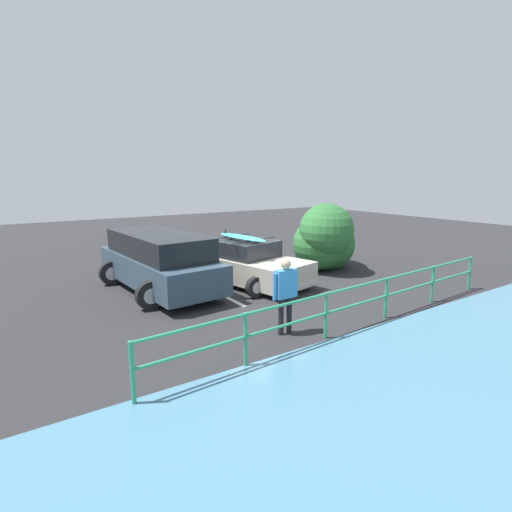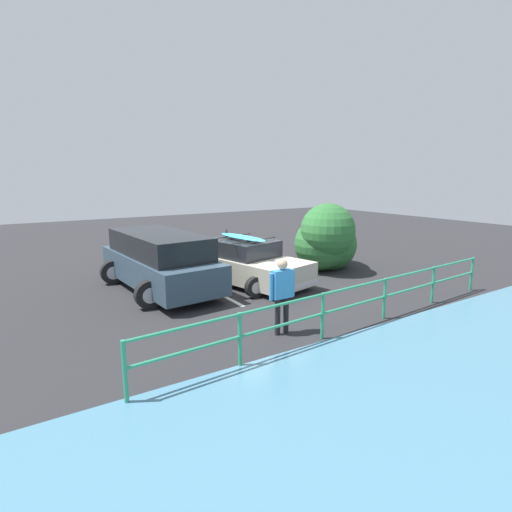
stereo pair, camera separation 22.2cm
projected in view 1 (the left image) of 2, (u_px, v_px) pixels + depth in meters
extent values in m
cube|color=#28282B|center=(260.00, 284.00, 12.35)|extent=(44.00, 44.00, 0.02)
cube|color=silver|center=(210.00, 289.00, 11.79)|extent=(0.12, 3.91, 0.00)
cube|color=#B7B29E|center=(245.00, 267.00, 12.36)|extent=(2.66, 4.48, 0.68)
cube|color=#23262B|center=(241.00, 248.00, 12.36)|extent=(1.96, 2.31, 0.50)
cube|color=silver|center=(298.00, 286.00, 11.02)|extent=(1.77, 0.50, 0.14)
cube|color=silver|center=(203.00, 264.00, 13.79)|extent=(1.77, 0.50, 0.14)
cylinder|color=black|center=(296.00, 275.00, 12.17)|extent=(0.58, 0.18, 0.58)
cylinder|color=#B7B7BC|center=(296.00, 275.00, 12.17)|extent=(0.32, 0.19, 0.32)
cylinder|color=black|center=(256.00, 287.00, 10.89)|extent=(0.58, 0.18, 0.58)
cylinder|color=#B7B7BC|center=(256.00, 287.00, 10.89)|extent=(0.32, 0.19, 0.32)
cylinder|color=black|center=(237.00, 263.00, 13.92)|extent=(0.58, 0.18, 0.58)
cylinder|color=#B7B7BC|center=(237.00, 263.00, 13.92)|extent=(0.32, 0.19, 0.32)
cylinder|color=black|center=(196.00, 272.00, 12.64)|extent=(0.58, 0.18, 0.58)
cylinder|color=#B7B7BC|center=(196.00, 272.00, 12.64)|extent=(0.32, 0.19, 0.32)
cylinder|color=black|center=(254.00, 240.00, 11.93)|extent=(1.81, 0.44, 0.03)
cylinder|color=black|center=(229.00, 237.00, 12.68)|extent=(1.81, 0.44, 0.03)
ellipsoid|color=#33B7D6|center=(242.00, 237.00, 12.18)|extent=(0.76, 2.16, 0.09)
cone|color=black|center=(226.00, 231.00, 12.79)|extent=(0.10, 0.10, 0.14)
cube|color=#334756|center=(160.00, 269.00, 11.56)|extent=(2.17, 4.97, 0.80)
cube|color=black|center=(159.00, 244.00, 11.41)|extent=(1.94, 3.89, 0.64)
cylinder|color=black|center=(128.00, 252.00, 13.49)|extent=(0.66, 0.23, 0.65)
cylinder|color=black|center=(214.00, 283.00, 11.04)|extent=(0.72, 0.22, 0.72)
cylinder|color=#B7B7BC|center=(214.00, 283.00, 11.04)|extent=(0.40, 0.23, 0.40)
cylinder|color=black|center=(150.00, 295.00, 9.93)|extent=(0.72, 0.22, 0.72)
cylinder|color=#B7B7BC|center=(150.00, 295.00, 9.93)|extent=(0.40, 0.23, 0.40)
cylinder|color=black|center=(168.00, 265.00, 13.30)|extent=(0.72, 0.22, 0.72)
cylinder|color=#B7B7BC|center=(168.00, 265.00, 13.30)|extent=(0.40, 0.23, 0.40)
cylinder|color=black|center=(112.00, 273.00, 12.18)|extent=(0.72, 0.22, 0.72)
cylinder|color=#B7B7BC|center=(112.00, 273.00, 12.18)|extent=(0.40, 0.23, 0.40)
cylinder|color=black|center=(289.00, 315.00, 8.44)|extent=(0.12, 0.12, 0.79)
cylinder|color=black|center=(281.00, 317.00, 8.33)|extent=(0.12, 0.12, 0.79)
cube|color=#3D8ED1|center=(286.00, 284.00, 8.25)|extent=(0.47, 0.19, 0.60)
sphere|color=#D6A884|center=(286.00, 264.00, 8.16)|extent=(0.22, 0.22, 0.22)
cylinder|color=#3D8ED1|center=(296.00, 283.00, 8.40)|extent=(0.08, 0.08, 0.56)
cylinder|color=#3D8ED1|center=(275.00, 287.00, 8.11)|extent=(0.08, 0.08, 0.56)
cylinder|color=#2D9366|center=(470.00, 273.00, 11.66)|extent=(0.07, 0.07, 0.97)
cylinder|color=#2D9366|center=(432.00, 284.00, 10.49)|extent=(0.07, 0.07, 0.97)
cylinder|color=#2D9366|center=(386.00, 298.00, 9.31)|extent=(0.07, 0.07, 0.97)
cylinder|color=#2D9366|center=(326.00, 316.00, 8.13)|extent=(0.07, 0.07, 0.97)
cylinder|color=#2D9366|center=(245.00, 339.00, 6.95)|extent=(0.07, 0.07, 0.97)
cylinder|color=#2D9366|center=(132.00, 373.00, 5.77)|extent=(0.07, 0.07, 0.97)
cylinder|color=#2D9366|center=(359.00, 286.00, 8.63)|extent=(10.04, 0.60, 0.06)
cylinder|color=#2D9366|center=(358.00, 304.00, 8.71)|extent=(10.04, 0.60, 0.06)
cylinder|color=brown|center=(326.00, 262.00, 14.47)|extent=(0.36, 0.36, 0.41)
sphere|color=#2D6B33|center=(321.00, 240.00, 14.22)|extent=(1.56, 1.56, 1.56)
sphere|color=#2D6B33|center=(326.00, 230.00, 13.50)|extent=(1.85, 1.85, 1.85)
sphere|color=#2D6B33|center=(327.00, 244.00, 14.33)|extent=(1.95, 1.95, 1.95)
sphere|color=#2D6B33|center=(316.00, 233.00, 14.43)|extent=(1.26, 1.26, 1.26)
sphere|color=#2D6B33|center=(319.00, 244.00, 13.87)|extent=(1.83, 1.83, 1.83)
sphere|color=#2D6B33|center=(330.00, 245.00, 14.58)|extent=(1.78, 1.78, 1.78)
sphere|color=#2D6B33|center=(323.00, 241.00, 14.83)|extent=(2.02, 2.02, 2.02)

